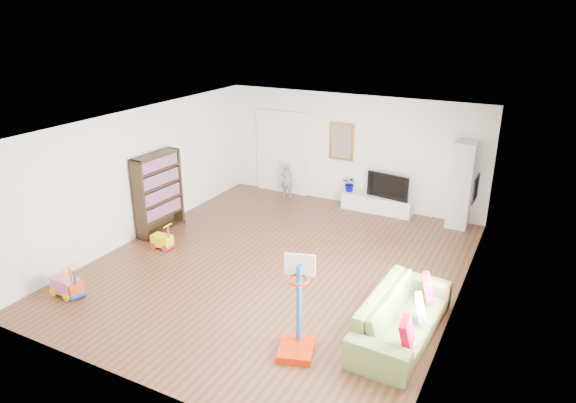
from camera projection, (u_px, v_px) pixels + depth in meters
The scene contains 25 objects.
floor at pixel (278, 264), 9.77m from camera, with size 6.50×7.50×0.00m, color brown.
ceiling at pixel (277, 125), 8.82m from camera, with size 6.50×7.50×0.00m, color white.
wall_back at pixel (352, 150), 12.41m from camera, with size 6.50×0.00×2.70m, color white.
wall_front at pixel (130, 294), 6.18m from camera, with size 6.50×0.00×2.70m, color silver.
wall_left at pixel (141, 173), 10.69m from camera, with size 0.00×7.50×2.70m, color silver.
wall_right at pixel (463, 232), 7.89m from camera, with size 0.00×7.50×2.70m, color white.
navy_accent at pixel (480, 176), 8.89m from camera, with size 0.01×3.20×1.70m, color black.
olive_wainscot at pixel (470, 246), 9.36m from camera, with size 0.01×3.20×1.00m, color brown.
doorway at pixel (282, 153), 13.30m from camera, with size 1.45×0.06×2.10m, color white.
painting_back at pixel (342, 142), 12.41m from camera, with size 0.62×0.06×0.92m, color gold.
artwork_right at pixel (476, 188), 9.19m from camera, with size 0.04×0.56×0.46m, color #7F3F8C.
media_console at pixel (377, 204), 12.25m from camera, with size 1.68×0.42×0.39m, color silver.
tall_cabinet at pixel (461, 185), 11.15m from camera, with size 0.45×0.45×1.94m, color silver.
bookshelf at pixel (158, 193), 10.94m from camera, with size 0.31×1.19×1.74m, color #322213.
sofa at pixel (402, 316), 7.55m from camera, with size 2.32×0.91×0.68m, color olive.
basketball_hoop at pixel (297, 308), 7.02m from camera, with size 0.50×0.61×1.45m, color #BF2100.
ride_on_yellow at pixel (162, 236), 10.34m from camera, with size 0.41×0.25×0.54m, color #ECE805.
ride_on_orange at pixel (72, 281), 8.63m from camera, with size 0.41×0.25×0.55m, color #E14914.
ride_on_pink at pixel (64, 279), 8.62m from camera, with size 0.46×0.29×0.62m, color #DA5A9A.
child at pixel (287, 180), 13.13m from camera, with size 0.33×0.21×0.89m, color gray.
tv at pixel (390, 185), 12.00m from camera, with size 1.04×0.14×0.60m, color black.
vase_plant at pixel (350, 184), 12.42m from camera, with size 0.35×0.31×0.39m, color #02028A.
pillow_left at pixel (407, 333), 6.81m from camera, with size 0.10×0.38×0.38m, color #B50025.
pillow_center at pixel (420, 308), 7.38m from camera, with size 0.09×0.35×0.35m, color silver.
pillow_right at pixel (428, 287), 7.92m from camera, with size 0.10×0.37×0.37m, color #B5214C.
Camera 1 is at (4.17, -7.65, 4.58)m, focal length 32.00 mm.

